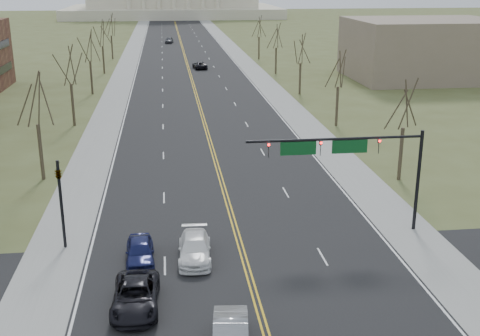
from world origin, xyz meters
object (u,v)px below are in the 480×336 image
object	(u,v)px
signal_mast	(349,154)
car_sb_outer_second	(140,251)
car_far_nb	(200,65)
car_sb_inner_second	(195,249)
car_far_sb	(169,40)
car_sb_outer_lead	(136,296)
signal_left	(60,194)

from	to	relation	value
signal_mast	car_sb_outer_second	world-z (taller)	signal_mast
car_sb_outer_second	car_far_nb	size ratio (longest dim) A/B	0.87
car_sb_inner_second	car_sb_outer_second	bearing A→B (deg)	-177.06
car_far_sb	car_sb_outer_lead	bearing A→B (deg)	-83.78
car_far_nb	car_sb_outer_second	bearing A→B (deg)	77.13
car_sb_inner_second	car_sb_outer_second	world-z (taller)	car_sb_outer_second
signal_mast	car_far_sb	size ratio (longest dim) A/B	2.62
car_sb_outer_second	car_far_nb	world-z (taller)	car_sb_outer_second
car_sb_outer_lead	car_far_sb	size ratio (longest dim) A/B	1.14
signal_mast	car_sb_outer_second	size ratio (longest dim) A/B	2.81
car_sb_inner_second	car_far_nb	xyz separation A→B (m)	(5.25, 81.09, -0.03)
car_sb_outer_second	car_far_sb	world-z (taller)	car_far_sb
car_sb_outer_lead	car_sb_inner_second	xyz separation A→B (m)	(3.46, 5.51, -0.02)
car_sb_inner_second	car_far_nb	distance (m)	81.26
car_sb_outer_lead	car_sb_outer_second	xyz separation A→B (m)	(0.05, 5.50, -0.00)
car_far_nb	car_sb_outer_lead	bearing A→B (deg)	77.49
signal_left	car_far_nb	xyz separation A→B (m)	(13.65, 78.28, -3.02)
signal_left	car_sb_outer_lead	bearing A→B (deg)	-59.25
car_sb_outer_second	car_sb_inner_second	bearing A→B (deg)	-2.23
signal_left	car_far_nb	bearing A→B (deg)	80.11
signal_left	car_sb_outer_second	bearing A→B (deg)	-29.38
car_sb_inner_second	car_sb_outer_second	size ratio (longest dim) A/B	1.15
signal_left	car_sb_outer_second	world-z (taller)	signal_left
signal_mast	car_sb_outer_lead	bearing A→B (deg)	-149.32
car_sb_inner_second	car_far_nb	world-z (taller)	car_sb_inner_second
car_far_sb	car_far_nb	bearing A→B (deg)	-75.84
car_sb_outer_lead	car_far_sb	world-z (taller)	car_far_sb
signal_mast	car_far_sb	world-z (taller)	signal_mast
signal_left	car_sb_inner_second	bearing A→B (deg)	-18.46
signal_left	car_far_sb	bearing A→B (deg)	86.15
signal_left	car_sb_outer_lead	distance (m)	10.11
signal_mast	car_sb_outer_lead	distance (m)	17.04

